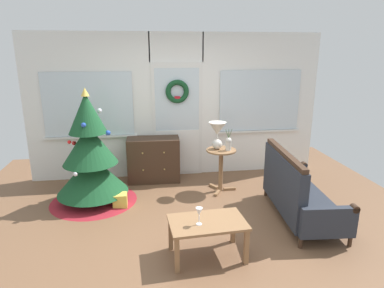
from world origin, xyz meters
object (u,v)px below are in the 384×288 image
(side_table, at_px, (221,162))
(gift_box, at_px, (120,200))
(table_lamp, at_px, (217,132))
(wine_glass, at_px, (199,212))
(flower_vase, at_px, (228,143))
(settee_sofa, at_px, (296,192))
(dresser_cabinet, at_px, (154,159))
(coffee_table, at_px, (207,227))
(christmas_tree, at_px, (91,162))

(side_table, distance_m, gift_box, 1.70)
(table_lamp, distance_m, wine_glass, 2.00)
(flower_vase, distance_m, wine_glass, 1.94)
(settee_sofa, bearing_deg, flower_vase, 125.59)
(dresser_cabinet, xyz_separation_m, side_table, (1.07, -0.62, 0.11))
(gift_box, bearing_deg, settee_sofa, -15.75)
(dresser_cabinet, relative_size, side_table, 1.29)
(dresser_cabinet, distance_m, settee_sofa, 2.51)
(table_lamp, relative_size, coffee_table, 0.50)
(coffee_table, bearing_deg, christmas_tree, 131.29)
(christmas_tree, height_order, table_lamp, christmas_tree)
(dresser_cabinet, height_order, coffee_table, dresser_cabinet)
(dresser_cabinet, bearing_deg, side_table, -30.01)
(side_table, bearing_deg, gift_box, -167.07)
(settee_sofa, xyz_separation_m, table_lamp, (-0.87, 1.09, 0.62))
(christmas_tree, xyz_separation_m, settee_sofa, (2.83, -0.94, -0.27))
(dresser_cabinet, height_order, settee_sofa, settee_sofa)
(side_table, distance_m, flower_vase, 0.34)
(settee_sofa, xyz_separation_m, side_table, (-0.81, 1.05, 0.13))
(side_table, distance_m, coffee_table, 1.86)
(side_table, xyz_separation_m, flower_vase, (0.10, -0.06, 0.32))
(flower_vase, bearing_deg, coffee_table, -111.11)
(side_table, bearing_deg, table_lamp, 146.31)
(dresser_cabinet, bearing_deg, gift_box, -118.58)
(side_table, height_order, flower_vase, flower_vase)
(dresser_cabinet, distance_m, flower_vase, 1.42)
(christmas_tree, bearing_deg, gift_box, -32.32)
(table_lamp, relative_size, flower_vase, 1.26)
(flower_vase, height_order, gift_box, flower_vase)
(settee_sofa, bearing_deg, table_lamp, 128.55)
(christmas_tree, xyz_separation_m, wine_glass, (1.36, -1.72, -0.06))
(settee_sofa, relative_size, gift_box, 8.02)
(coffee_table, bearing_deg, dresser_cabinet, 102.04)
(settee_sofa, bearing_deg, wine_glass, -152.17)
(dresser_cabinet, relative_size, wine_glass, 4.68)
(settee_sofa, xyz_separation_m, wine_glass, (-1.47, -0.78, 0.20))
(christmas_tree, relative_size, dresser_cabinet, 1.91)
(christmas_tree, distance_m, gift_box, 0.73)
(side_table, xyz_separation_m, wine_glass, (-0.66, -1.83, 0.08))
(side_table, height_order, coffee_table, side_table)
(settee_sofa, height_order, gift_box, settee_sofa)
(flower_vase, xyz_separation_m, gift_box, (-1.71, -0.31, -0.72))
(table_lamp, bearing_deg, dresser_cabinet, 150.22)
(table_lamp, distance_m, coffee_table, 1.98)
(table_lamp, bearing_deg, side_table, -33.69)
(table_lamp, bearing_deg, coffee_table, -105.44)
(dresser_cabinet, bearing_deg, table_lamp, -29.78)
(christmas_tree, xyz_separation_m, side_table, (2.02, 0.11, -0.14))
(settee_sofa, distance_m, wine_glass, 1.68)
(table_lamp, relative_size, wine_glass, 2.26)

